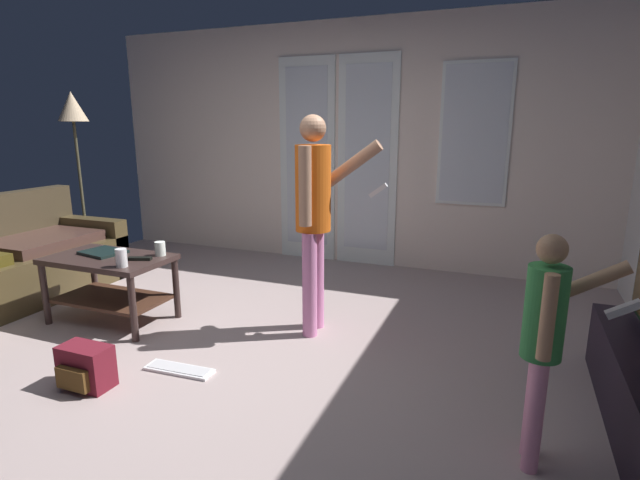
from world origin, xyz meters
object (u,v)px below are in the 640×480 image
person_adult (315,206)px  tv_remote_black (140,259)px  loose_keyboard (179,369)px  person_child (546,331)px  backpack (85,367)px  laptop_closed (103,252)px  coffee_table (110,275)px  cup_near_edge (121,258)px  cup_by_laptop (160,249)px  floor_lamp (73,119)px

person_adult → tv_remote_black: 1.35m
loose_keyboard → person_child: bearing=-3.0°
backpack → loose_keyboard: (0.38, 0.35, -0.11)m
person_adult → person_child: person_adult is taller
tv_remote_black → laptop_closed: bearing=153.8°
coffee_table → cup_near_edge: cup_near_edge is taller
laptop_closed → cup_by_laptop: 0.46m
laptop_closed → cup_near_edge: cup_near_edge is taller
cup_near_edge → tv_remote_black: bearing=92.6°
laptop_closed → cup_by_laptop: cup_by_laptop is taller
backpack → cup_by_laptop: bearing=103.7°
floor_lamp → cup_near_edge: bearing=-37.0°
coffee_table → backpack: 1.04m
cup_by_laptop → coffee_table: bearing=-153.8°
laptop_closed → tv_remote_black: (0.39, -0.04, 0.00)m
person_adult → loose_keyboard: bearing=-122.5°
floor_lamp → loose_keyboard: floor_lamp is taller
person_adult → cup_near_edge: 1.39m
cup_by_laptop → floor_lamp: bearing=151.5°
backpack → person_adult: bearing=52.4°
laptop_closed → cup_by_laptop: (0.45, 0.12, 0.04)m
person_child → backpack: size_ratio=3.51×
coffee_table → laptop_closed: (-0.10, 0.05, 0.15)m
backpack → coffee_table: bearing=125.6°
laptop_closed → tv_remote_black: 0.39m
cup_near_edge → cup_by_laptop: 0.35m
person_child → cup_near_edge: (-2.66, 0.40, -0.05)m
person_adult → tv_remote_black: (-1.23, -0.38, -0.40)m
floor_lamp → laptop_closed: (1.37, -1.10, -1.01)m
person_child → cup_by_laptop: person_child is taller
coffee_table → cup_by_laptop: bearing=26.2°
coffee_table → backpack: size_ratio=3.02×
loose_keyboard → tv_remote_black: tv_remote_black is taller
loose_keyboard → coffee_table: bearing=153.9°
cup_near_edge → tv_remote_black: 0.19m
laptop_closed → cup_by_laptop: size_ratio=2.87×
loose_keyboard → laptop_closed: bearing=153.7°
person_adult → floor_lamp: 3.15m
person_adult → cup_by_laptop: person_adult is taller
cup_by_laptop → tv_remote_black: bearing=-109.1°
cup_near_edge → cup_by_laptop: (0.05, 0.34, -0.01)m
floor_lamp → coffee_table: bearing=-38.2°
floor_lamp → laptop_closed: floor_lamp is taller
person_child → tv_remote_black: (-2.67, 0.59, -0.11)m
person_child → loose_keyboard: size_ratio=2.36×
person_adult → laptop_closed: person_adult is taller
person_adult → loose_keyboard: (-0.55, -0.87, -0.92)m
floor_lamp → tv_remote_black: (1.76, -1.15, -1.01)m
floor_lamp → backpack: floor_lamp is taller
loose_keyboard → laptop_closed: laptop_closed is taller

